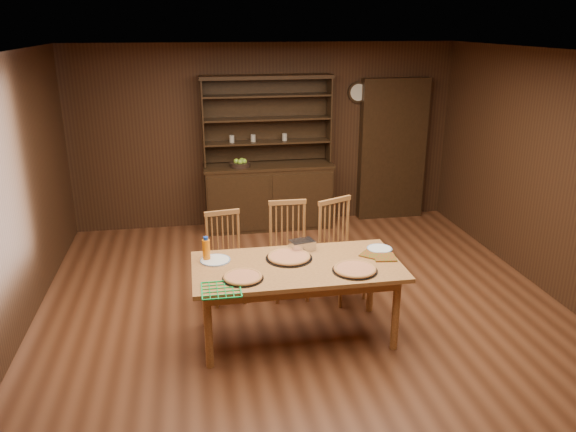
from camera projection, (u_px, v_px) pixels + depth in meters
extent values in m
plane|color=brown|center=(307.00, 318.00, 5.73)|extent=(6.00, 6.00, 0.00)
plane|color=white|center=(310.00, 54.00, 4.87)|extent=(6.00, 6.00, 0.00)
plane|color=#362011|center=(265.00, 136.00, 8.09)|extent=(5.50, 0.00, 5.50)
plane|color=#362011|center=(448.00, 391.00, 2.51)|extent=(5.50, 0.00, 5.50)
plane|color=#362011|center=(571.00, 183.00, 5.75)|extent=(0.00, 6.00, 6.00)
cube|color=black|center=(269.00, 198.00, 8.13)|extent=(1.80, 0.50, 0.90)
cube|color=black|center=(268.00, 166.00, 7.97)|extent=(1.84, 0.52, 0.04)
cube|color=black|center=(266.00, 119.00, 7.98)|extent=(1.80, 0.02, 1.20)
cube|color=black|center=(203.00, 123.00, 7.70)|extent=(0.02, 0.32, 1.20)
cube|color=black|center=(329.00, 119.00, 7.99)|extent=(0.02, 0.32, 1.20)
cube|color=black|center=(266.00, 77.00, 7.64)|extent=(1.84, 0.34, 0.05)
cylinder|color=gray|center=(232.00, 139.00, 7.84)|extent=(0.07, 0.07, 0.10)
cylinder|color=gray|center=(253.00, 138.00, 7.89)|extent=(0.07, 0.07, 0.10)
cube|color=black|center=(392.00, 150.00, 8.39)|extent=(1.00, 0.18, 2.10)
cylinder|color=black|center=(358.00, 92.00, 8.08)|extent=(0.30, 0.04, 0.30)
cylinder|color=beige|center=(359.00, 92.00, 8.05)|extent=(0.24, 0.01, 0.24)
cube|color=#BB8141|center=(297.00, 267.00, 5.16)|extent=(1.92, 0.96, 0.04)
cylinder|color=#BB8141|center=(208.00, 331.00, 4.81)|extent=(0.07, 0.07, 0.71)
cylinder|color=#BB8141|center=(205.00, 293.00, 5.48)|extent=(0.07, 0.07, 0.71)
cylinder|color=#BB8141|center=(396.00, 314.00, 5.08)|extent=(0.07, 0.07, 0.71)
cylinder|color=#BB8141|center=(371.00, 280.00, 5.76)|extent=(0.07, 0.07, 0.71)
cube|color=#9F6F36|center=(227.00, 266.00, 5.97)|extent=(0.45, 0.43, 0.04)
cylinder|color=#9F6F36|center=(217.00, 291.00, 5.86)|extent=(0.03, 0.03, 0.39)
cylinder|color=#9F6F36|center=(211.00, 280.00, 6.12)|extent=(0.03, 0.03, 0.39)
cylinder|color=#9F6F36|center=(245.00, 287.00, 5.95)|extent=(0.03, 0.03, 0.39)
cylinder|color=#9F6F36|center=(238.00, 276.00, 6.21)|extent=(0.03, 0.03, 0.39)
cube|color=#9F6F36|center=(222.00, 213.00, 5.93)|extent=(0.38, 0.09, 0.05)
cube|color=#9F6F36|center=(290.00, 259.00, 6.05)|extent=(0.44, 0.42, 0.04)
cylinder|color=#9F6F36|center=(277.00, 285.00, 5.96)|extent=(0.04, 0.04, 0.42)
cylinder|color=#9F6F36|center=(273.00, 273.00, 6.24)|extent=(0.04, 0.04, 0.42)
cylinder|color=#9F6F36|center=(307.00, 283.00, 6.01)|extent=(0.04, 0.04, 0.42)
cylinder|color=#9F6F36|center=(302.00, 271.00, 6.29)|extent=(0.04, 0.04, 0.42)
cube|color=#9F6F36|center=(287.00, 202.00, 6.02)|extent=(0.41, 0.04, 0.05)
cube|color=#9F6F36|center=(344.00, 259.00, 6.01)|extent=(0.59, 0.57, 0.04)
cylinder|color=#9F6F36|center=(340.00, 288.00, 5.87)|extent=(0.04, 0.04, 0.44)
cylinder|color=#9F6F36|center=(322.00, 278.00, 6.12)|extent=(0.04, 0.04, 0.44)
cylinder|color=#9F6F36|center=(365.00, 280.00, 6.05)|extent=(0.04, 0.04, 0.44)
cylinder|color=#9F6F36|center=(346.00, 270.00, 6.30)|extent=(0.04, 0.04, 0.44)
cube|color=#9F6F36|center=(335.00, 201.00, 5.95)|extent=(0.40, 0.21, 0.05)
cylinder|color=black|center=(243.00, 278.00, 4.86)|extent=(0.36, 0.36, 0.01)
cylinder|color=tan|center=(243.00, 277.00, 4.86)|extent=(0.33, 0.33, 0.02)
torus|color=#D58F4C|center=(243.00, 277.00, 4.86)|extent=(0.34, 0.34, 0.03)
cylinder|color=black|center=(355.00, 271.00, 5.02)|extent=(0.41, 0.41, 0.01)
cylinder|color=tan|center=(355.00, 269.00, 5.01)|extent=(0.38, 0.38, 0.02)
torus|color=#D58F4C|center=(355.00, 269.00, 5.01)|extent=(0.38, 0.38, 0.03)
cylinder|color=black|center=(289.00, 258.00, 5.28)|extent=(0.44, 0.44, 0.01)
cylinder|color=tan|center=(289.00, 257.00, 5.28)|extent=(0.40, 0.40, 0.02)
torus|color=#D58F4C|center=(289.00, 257.00, 5.28)|extent=(0.40, 0.40, 0.03)
cylinder|color=white|center=(215.00, 260.00, 5.23)|extent=(0.28, 0.28, 0.01)
torus|color=#345F9D|center=(215.00, 260.00, 5.23)|extent=(0.28, 0.28, 0.01)
cylinder|color=white|center=(379.00, 249.00, 5.49)|extent=(0.25, 0.25, 0.01)
torus|color=#345F9D|center=(380.00, 249.00, 5.49)|extent=(0.25, 0.25, 0.01)
cube|color=white|center=(302.00, 245.00, 5.48)|extent=(0.26, 0.21, 0.09)
cylinder|color=orange|center=(206.00, 250.00, 5.22)|extent=(0.07, 0.07, 0.20)
cylinder|color=#13389F|center=(206.00, 238.00, 5.18)|extent=(0.04, 0.04, 0.03)
cube|color=#B11814|center=(385.00, 257.00, 5.30)|extent=(0.23, 0.23, 0.02)
cube|color=#B11814|center=(372.00, 254.00, 5.36)|extent=(0.27, 0.27, 0.01)
cylinder|color=black|center=(240.00, 165.00, 7.84)|extent=(0.29, 0.29, 0.06)
sphere|color=#A2D238|center=(236.00, 161.00, 7.82)|extent=(0.08, 0.08, 0.08)
sphere|color=#A2D238|center=(242.00, 161.00, 7.86)|extent=(0.08, 0.08, 0.08)
sphere|color=#A2D238|center=(240.00, 162.00, 7.78)|extent=(0.08, 0.08, 0.08)
sphere|color=#A2D238|center=(244.00, 161.00, 7.82)|extent=(0.08, 0.08, 0.08)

